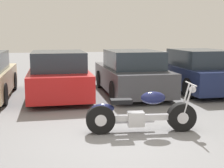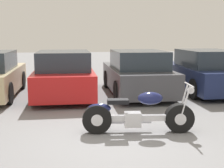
{
  "view_description": "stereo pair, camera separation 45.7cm",
  "coord_description": "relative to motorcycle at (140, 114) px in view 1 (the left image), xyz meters",
  "views": [
    {
      "loc": [
        -1.29,
        -5.61,
        2.04
      ],
      "look_at": [
        0.17,
        1.67,
        0.85
      ],
      "focal_mm": 50.0,
      "sensor_mm": 36.0,
      "label": 1
    },
    {
      "loc": [
        -0.84,
        -5.68,
        2.04
      ],
      "look_at": [
        0.17,
        1.67,
        0.85
      ],
      "focal_mm": 50.0,
      "sensor_mm": 36.0,
      "label": 2
    }
  ],
  "objects": [
    {
      "name": "parked_car_navy",
      "position": [
        3.4,
        4.31,
        0.3
      ],
      "size": [
        1.93,
        4.3,
        1.5
      ],
      "color": "#19234C",
      "rests_on": "ground_plane"
    },
    {
      "name": "ground_plane",
      "position": [
        -0.53,
        -0.48,
        -0.4
      ],
      "size": [
        60.0,
        60.0,
        0.0
      ],
      "primitive_type": "plane",
      "color": "slate"
    },
    {
      "name": "motorcycle",
      "position": [
        0.0,
        0.0,
        0.0
      ],
      "size": [
        2.33,
        0.68,
        1.03
      ],
      "color": "black",
      "rests_on": "ground_plane"
    },
    {
      "name": "parked_car_dark_grey",
      "position": [
        0.92,
        4.21,
        0.3
      ],
      "size": [
        1.93,
        4.3,
        1.5
      ],
      "color": "#3D3D42",
      "rests_on": "ground_plane"
    },
    {
      "name": "parked_car_red",
      "position": [
        -1.55,
        4.2,
        0.3
      ],
      "size": [
        1.93,
        4.3,
        1.5
      ],
      "color": "red",
      "rests_on": "ground_plane"
    }
  ]
}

